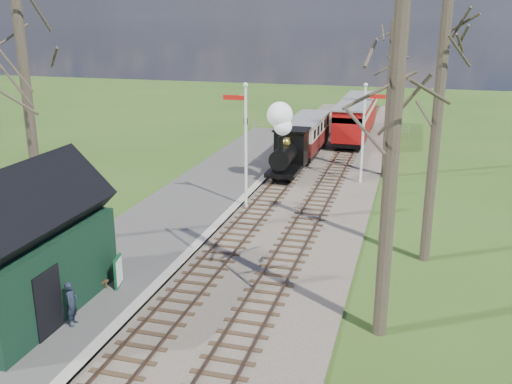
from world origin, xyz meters
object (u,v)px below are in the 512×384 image
bench (85,282)px  person (72,304)px  semaphore_far (365,126)px  sign_board (118,271)px  locomotive (287,144)px  red_carriage_a (352,123)px  semaphore_near (244,137)px  red_carriage_b (360,112)px  station_shed (22,250)px  coach (307,134)px

bench → person: person is taller
semaphore_far → sign_board: (-6.77, -15.67, -2.60)m
semaphore_far → locomotive: (-4.39, -0.10, -1.26)m
bench → person: bearing=-67.9°
bench → red_carriage_a: bearing=77.5°
semaphore_near → person: (-1.69, -12.37, -2.72)m
locomotive → sign_board: size_ratio=4.15×
person → red_carriage_b: bearing=-18.0°
red_carriage_a → sign_board: bearing=-101.0°
bench → person: 2.12m
locomotive → semaphore_far: bearing=1.4°
station_shed → person: station_shed is taller
sign_board → person: bearing=-91.2°
locomotive → person: size_ratio=3.23×
sign_board → station_shed: bearing=-129.2°
station_shed → semaphore_far: bearing=64.3°
red_carriage_a → sign_board: 26.15m
coach → red_carriage_a: red_carriage_a is taller
station_shed → semaphore_near: size_ratio=1.01×
coach → locomotive: bearing=-90.1°
station_shed → semaphore_far: semaphore_far is taller
semaphore_far → locomotive: bearing=-178.6°
person → coach: bearing=-15.3°
red_carriage_b → sign_board: size_ratio=5.32×
station_shed → red_carriage_b: station_shed is taller
station_shed → sign_board: (1.90, 2.33, -1.52)m
red_carriage_b → person: 34.24m
locomotive → sign_board: bearing=-98.7°
station_shed → coach: bearing=79.8°
semaphore_far → red_carriage_b: (-1.77, 15.48, -1.67)m
station_shed → sign_board: bearing=50.8°
locomotive → red_carriage_b: size_ratio=0.78×
semaphore_far → bench: 18.32m
semaphore_far → red_carriage_b: bearing=96.5°
sign_board → semaphore_far: bearing=66.6°
sign_board → semaphore_near: bearing=80.4°
red_carriage_b → sign_board: red_carriage_b is taller
red_carriage_a → red_carriage_b: bearing=90.0°
semaphore_far → station_shed: bearing=-115.7°
station_shed → person: 2.32m
red_carriage_b → bench: 32.46m
red_carriage_b → bench: (-5.85, -31.91, -1.08)m
semaphore_near → semaphore_far: size_ratio=1.09×
bench → person: size_ratio=1.11×
locomotive → bench: bearing=-101.2°
semaphore_far → semaphore_near: bearing=-130.6°
semaphore_near → sign_board: bearing=-99.6°
sign_board → bench: bearing=-138.3°
locomotive → red_carriage_a: bearing=75.5°
semaphore_near → red_carriage_b: bearing=81.1°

